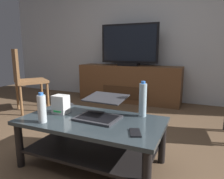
{
  "coord_description": "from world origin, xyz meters",
  "views": [
    {
      "loc": [
        0.85,
        -1.32,
        0.95
      ],
      "look_at": [
        0.03,
        0.54,
        0.55
      ],
      "focal_mm": 32.76,
      "sensor_mm": 36.0,
      "label": 1
    }
  ],
  "objects_px": {
    "laptop": "(101,109)",
    "water_bottle_far": "(143,100)",
    "router_box": "(61,104)",
    "television": "(129,46)",
    "water_bottle_near": "(42,108)",
    "media_cabinet": "(129,84)",
    "coffee_table": "(92,133)",
    "tv_remote": "(65,105)",
    "cell_phone": "(135,133)",
    "side_chair": "(25,77)"
  },
  "relations": [
    {
      "from": "media_cabinet",
      "to": "router_box",
      "type": "relative_size",
      "value": 11.64
    },
    {
      "from": "coffee_table",
      "to": "water_bottle_near",
      "type": "xyz_separation_m",
      "value": [
        -0.31,
        -0.21,
        0.23
      ]
    },
    {
      "from": "water_bottle_near",
      "to": "laptop",
      "type": "bearing_deg",
      "value": 39.39
    },
    {
      "from": "media_cabinet",
      "to": "water_bottle_near",
      "type": "xyz_separation_m",
      "value": [
        0.11,
        -2.36,
        0.18
      ]
    },
    {
      "from": "side_chair",
      "to": "water_bottle_far",
      "type": "xyz_separation_m",
      "value": [
        2.02,
        -0.67,
        0.0
      ]
    },
    {
      "from": "water_bottle_near",
      "to": "tv_remote",
      "type": "distance_m",
      "value": 0.47
    },
    {
      "from": "tv_remote",
      "to": "side_chair",
      "type": "bearing_deg",
      "value": -178.25
    },
    {
      "from": "media_cabinet",
      "to": "water_bottle_far",
      "type": "height_order",
      "value": "water_bottle_far"
    },
    {
      "from": "television",
      "to": "water_bottle_far",
      "type": "bearing_deg",
      "value": -67.55
    },
    {
      "from": "water_bottle_far",
      "to": "side_chair",
      "type": "bearing_deg",
      "value": 161.59
    },
    {
      "from": "media_cabinet",
      "to": "cell_phone",
      "type": "distance_m",
      "value": 2.42
    },
    {
      "from": "water_bottle_far",
      "to": "cell_phone",
      "type": "xyz_separation_m",
      "value": [
        0.05,
        -0.37,
        -0.14
      ]
    },
    {
      "from": "media_cabinet",
      "to": "cell_phone",
      "type": "bearing_deg",
      "value": -69.92
    },
    {
      "from": "coffee_table",
      "to": "cell_phone",
      "type": "xyz_separation_m",
      "value": [
        0.41,
        -0.13,
        0.13
      ]
    },
    {
      "from": "television",
      "to": "water_bottle_near",
      "type": "xyz_separation_m",
      "value": [
        0.11,
        -2.33,
        -0.5
      ]
    },
    {
      "from": "media_cabinet",
      "to": "router_box",
      "type": "bearing_deg",
      "value": -87.33
    },
    {
      "from": "media_cabinet",
      "to": "tv_remote",
      "type": "relative_size",
      "value": 11.6
    },
    {
      "from": "coffee_table",
      "to": "water_bottle_far",
      "type": "xyz_separation_m",
      "value": [
        0.35,
        0.24,
        0.26
      ]
    },
    {
      "from": "media_cabinet",
      "to": "laptop",
      "type": "distance_m",
      "value": 2.12
    },
    {
      "from": "water_bottle_far",
      "to": "tv_remote",
      "type": "bearing_deg",
      "value": -179.14
    },
    {
      "from": "coffee_table",
      "to": "water_bottle_near",
      "type": "height_order",
      "value": "water_bottle_near"
    },
    {
      "from": "television",
      "to": "water_bottle_far",
      "type": "xyz_separation_m",
      "value": [
        0.78,
        -1.88,
        -0.47
      ]
    },
    {
      "from": "side_chair",
      "to": "cell_phone",
      "type": "xyz_separation_m",
      "value": [
        2.07,
        -1.04,
        -0.13
      ]
    },
    {
      "from": "water_bottle_near",
      "to": "tv_remote",
      "type": "relative_size",
      "value": 1.46
    },
    {
      "from": "tv_remote",
      "to": "cell_phone",
      "type": "bearing_deg",
      "value": 7.59
    },
    {
      "from": "coffee_table",
      "to": "router_box",
      "type": "xyz_separation_m",
      "value": [
        -0.33,
        0.03,
        0.2
      ]
    },
    {
      "from": "side_chair",
      "to": "water_bottle_near",
      "type": "bearing_deg",
      "value": -39.71
    },
    {
      "from": "water_bottle_far",
      "to": "tv_remote",
      "type": "distance_m",
      "value": 0.79
    },
    {
      "from": "cell_phone",
      "to": "tv_remote",
      "type": "xyz_separation_m",
      "value": [
        -0.83,
        0.36,
        0.01
      ]
    },
    {
      "from": "media_cabinet",
      "to": "router_box",
      "type": "xyz_separation_m",
      "value": [
        0.1,
        -2.11,
        0.15
      ]
    },
    {
      "from": "laptop",
      "to": "water_bottle_far",
      "type": "xyz_separation_m",
      "value": [
        0.31,
        0.16,
        0.08
      ]
    },
    {
      "from": "laptop",
      "to": "cell_phone",
      "type": "relative_size",
      "value": 2.96
    },
    {
      "from": "media_cabinet",
      "to": "television",
      "type": "xyz_separation_m",
      "value": [
        -0.0,
        -0.02,
        0.68
      ]
    },
    {
      "from": "router_box",
      "to": "television",
      "type": "bearing_deg",
      "value": 92.7
    },
    {
      "from": "television",
      "to": "tv_remote",
      "type": "distance_m",
      "value": 1.99
    },
    {
      "from": "laptop",
      "to": "router_box",
      "type": "relative_size",
      "value": 2.6
    },
    {
      "from": "router_box",
      "to": "water_bottle_near",
      "type": "height_order",
      "value": "water_bottle_near"
    },
    {
      "from": "side_chair",
      "to": "laptop",
      "type": "relative_size",
      "value": 2.3
    },
    {
      "from": "coffee_table",
      "to": "water_bottle_far",
      "type": "height_order",
      "value": "water_bottle_far"
    },
    {
      "from": "side_chair",
      "to": "water_bottle_far",
      "type": "height_order",
      "value": "side_chair"
    },
    {
      "from": "media_cabinet",
      "to": "laptop",
      "type": "bearing_deg",
      "value": -77.13
    },
    {
      "from": "media_cabinet",
      "to": "water_bottle_near",
      "type": "height_order",
      "value": "media_cabinet"
    },
    {
      "from": "tv_remote",
      "to": "router_box",
      "type": "bearing_deg",
      "value": -31.53
    },
    {
      "from": "television",
      "to": "water_bottle_near",
      "type": "distance_m",
      "value": 2.39
    },
    {
      "from": "media_cabinet",
      "to": "water_bottle_near",
      "type": "relative_size",
      "value": 7.93
    },
    {
      "from": "water_bottle_near",
      "to": "water_bottle_far",
      "type": "bearing_deg",
      "value": 34.26
    },
    {
      "from": "coffee_table",
      "to": "media_cabinet",
      "type": "distance_m",
      "value": 2.19
    },
    {
      "from": "coffee_table",
      "to": "media_cabinet",
      "type": "xyz_separation_m",
      "value": [
        -0.42,
        2.14,
        0.05
      ]
    },
    {
      "from": "water_bottle_far",
      "to": "cell_phone",
      "type": "height_order",
      "value": "water_bottle_far"
    },
    {
      "from": "television",
      "to": "laptop",
      "type": "xyz_separation_m",
      "value": [
        0.47,
        -2.04,
        -0.55
      ]
    }
  ]
}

